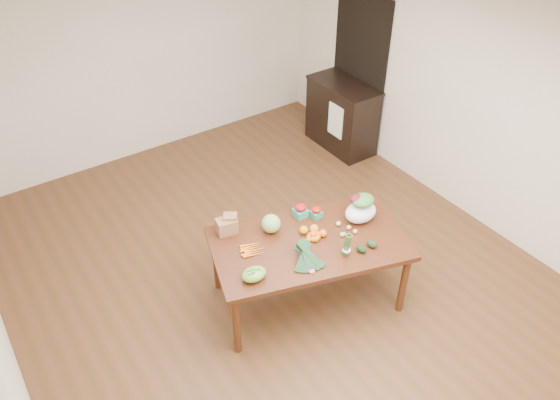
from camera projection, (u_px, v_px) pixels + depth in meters
floor at (271, 272)px, 5.77m from camera, size 6.00×6.00×0.00m
ceiling at (267, 17)px, 4.12m from camera, size 5.00×6.00×0.02m
room_walls at (269, 166)px, 4.94m from camera, size 5.02×6.02×2.70m
dining_table at (308, 271)px, 5.25m from camera, size 1.99×1.46×0.75m
doorway_dark at (359, 71)px, 7.28m from camera, size 0.02×1.00×2.10m
cabinet at (342, 116)px, 7.50m from camera, size 0.52×1.02×0.94m
dish_towel at (335, 121)px, 7.23m from camera, size 0.02×0.28×0.45m
paper_bag at (227, 225)px, 5.08m from camera, size 0.30×0.27×0.18m
cabbage at (271, 224)px, 5.09m from camera, size 0.18×0.18×0.18m
strawberry_basket_a at (300, 212)px, 5.29m from camera, size 0.15×0.15×0.11m
strawberry_basket_b at (316, 213)px, 5.28m from camera, size 0.13×0.13×0.09m
orange_a at (304, 230)px, 5.09m from camera, size 0.08×0.08×0.08m
orange_b at (314, 229)px, 5.10m from camera, size 0.08×0.08×0.08m
orange_c at (323, 233)px, 5.06m from camera, size 0.07×0.07×0.07m
mandarin_cluster at (313, 236)px, 5.02m from camera, size 0.22×0.22×0.09m
carrots at (253, 249)px, 4.92m from camera, size 0.26×0.24×0.03m
snap_pea_bag at (254, 274)px, 4.62m from camera, size 0.22×0.17×0.10m
kale_bunch at (308, 258)px, 4.73m from camera, size 0.42×0.48×0.16m
asparagus_bundle at (347, 245)px, 4.80m from camera, size 0.11×0.13×0.26m
potato_a at (342, 235)px, 5.07m from camera, size 0.05×0.04×0.04m
potato_b at (343, 234)px, 5.07m from camera, size 0.05×0.04×0.04m
potato_c at (349, 227)px, 5.15m from camera, size 0.05×0.04×0.04m
potato_d at (338, 224)px, 5.19m from camera, size 0.05×0.05×0.04m
potato_e at (355, 231)px, 5.10m from camera, size 0.05×0.04×0.04m
avocado_a at (361, 249)px, 4.89m from camera, size 0.09×0.12×0.07m
avocado_b at (372, 244)px, 4.94m from camera, size 0.10×0.12×0.07m
salad_bag at (361, 209)px, 5.20m from camera, size 0.39×0.33×0.25m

